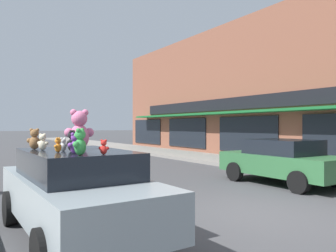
{
  "coord_description": "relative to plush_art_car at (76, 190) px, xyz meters",
  "views": [
    {
      "loc": [
        -5.22,
        -4.88,
        1.87
      ],
      "look_at": [
        -0.81,
        2.12,
        1.87
      ],
      "focal_mm": 35.0,
      "sensor_mm": 36.0,
      "label": 1
    }
  ],
  "objects": [
    {
      "name": "ground_plane",
      "position": [
        3.58,
        -0.62,
        -0.78
      ],
      "size": [
        260.0,
        260.0,
        0.0
      ],
      "primitive_type": "plane",
      "color": "#424244"
    },
    {
      "name": "plush_art_car",
      "position": [
        0.0,
        0.0,
        0.0
      ],
      "size": [
        1.96,
        4.33,
        1.45
      ],
      "rotation": [
        0.0,
        0.0,
        0.02
      ],
      "color": "#8C999E",
      "rests_on": "ground_plane"
    },
    {
      "name": "teddy_bear_giant",
      "position": [
        0.13,
        0.25,
        1.02
      ],
      "size": [
        0.54,
        0.35,
        0.71
      ],
      "rotation": [
        0.0,
        0.0,
        2.93
      ],
      "color": "pink",
      "rests_on": "plush_art_car"
    },
    {
      "name": "teddy_bear_green",
      "position": [
        -0.24,
        -0.97,
        0.86
      ],
      "size": [
        0.26,
        0.26,
        0.38
      ],
      "rotation": [
        0.0,
        0.0,
        3.91
      ],
      "color": "green",
      "rests_on": "plush_art_car"
    },
    {
      "name": "teddy_bear_orange",
      "position": [
        -0.37,
        -0.27,
        0.79
      ],
      "size": [
        0.15,
        0.17,
        0.24
      ],
      "rotation": [
        0.0,
        0.0,
        4.02
      ],
      "color": "orange",
      "rests_on": "plush_art_car"
    },
    {
      "name": "teddy_bear_black",
      "position": [
        -0.13,
        -0.18,
        0.85
      ],
      "size": [
        0.22,
        0.25,
        0.35
      ],
      "rotation": [
        0.0,
        0.0,
        4.05
      ],
      "color": "black",
      "rests_on": "plush_art_car"
    },
    {
      "name": "teddy_bear_yellow",
      "position": [
        0.36,
        1.06,
        0.78
      ],
      "size": [
        0.12,
        0.17,
        0.22
      ],
      "rotation": [
        0.0,
        0.0,
        1.97
      ],
      "color": "yellow",
      "rests_on": "plush_art_car"
    },
    {
      "name": "teddy_bear_red",
      "position": [
        0.1,
        -1.01,
        0.78
      ],
      "size": [
        0.15,
        0.15,
        0.22
      ],
      "rotation": [
        0.0,
        0.0,
        2.4
      ],
      "color": "red",
      "rests_on": "plush_art_car"
    },
    {
      "name": "teddy_bear_cream",
      "position": [
        -0.48,
        0.35,
        0.82
      ],
      "size": [
        0.19,
        0.19,
        0.29
      ],
      "rotation": [
        0.0,
        0.0,
        2.35
      ],
      "color": "beige",
      "rests_on": "plush_art_car"
    },
    {
      "name": "teddy_bear_brown",
      "position": [
        -0.55,
        0.67,
        0.86
      ],
      "size": [
        0.28,
        0.21,
        0.37
      ],
      "rotation": [
        0.0,
        0.0,
        2.7
      ],
      "color": "olive",
      "rests_on": "plush_art_car"
    },
    {
      "name": "teddy_bear_purple",
      "position": [
        -0.22,
        -0.67,
        0.83
      ],
      "size": [
        0.24,
        0.17,
        0.32
      ],
      "rotation": [
        0.0,
        0.0,
        3.52
      ],
      "color": "purple",
      "rests_on": "plush_art_car"
    },
    {
      "name": "teddy_bear_white",
      "position": [
        -0.23,
        -0.03,
        0.78
      ],
      "size": [
        0.17,
        0.12,
        0.22
      ],
      "rotation": [
        0.0,
        0.0,
        3.51
      ],
      "color": "white",
      "rests_on": "plush_art_car"
    },
    {
      "name": "parked_car_far_center",
      "position": [
        7.12,
        1.44,
        -0.02
      ],
      "size": [
        2.01,
        4.02,
        1.43
      ],
      "color": "#336B3D",
      "rests_on": "ground_plane"
    }
  ]
}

